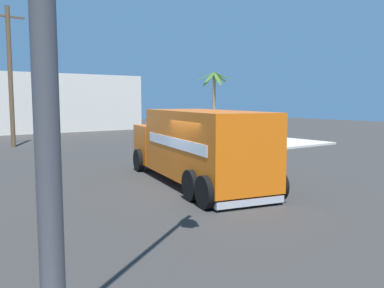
# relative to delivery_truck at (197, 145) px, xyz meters

# --- Properties ---
(ground_plane) EXTENTS (100.00, 100.00, 0.00)m
(ground_plane) POSITION_rel_delivery_truck_xyz_m (-0.77, -1.38, -1.48)
(ground_plane) COLOR #33302D
(sidewalk_corner_far) EXTENTS (10.59, 10.59, 0.14)m
(sidewalk_corner_far) POSITION_rel_delivery_truck_xyz_m (11.25, 10.65, -1.41)
(sidewalk_corner_far) COLOR beige
(sidewalk_corner_far) RESTS_ON ground
(delivery_truck) EXTENTS (4.40, 8.85, 2.81)m
(delivery_truck) POSITION_rel_delivery_truck_xyz_m (0.00, 0.00, 0.00)
(delivery_truck) COLOR orange
(delivery_truck) RESTS_ON ground
(palm_tree_far) EXTENTS (2.89, 2.48, 5.26)m
(palm_tree_far) POSITION_rel_delivery_truck_xyz_m (11.15, 12.80, 2.31)
(palm_tree_far) COLOR #7A6647
(palm_tree_far) RESTS_ON sidewalk_corner_far
(utility_pole) EXTENTS (2.20, 0.30, 9.39)m
(utility_pole) POSITION_rel_delivery_truck_xyz_m (-2.86, 17.19, 3.36)
(utility_pole) COLOR brown
(utility_pole) RESTS_ON ground
(building_backdrop) EXTENTS (20.28, 6.00, 5.79)m
(building_backdrop) POSITION_rel_delivery_truck_xyz_m (2.46, 30.33, 1.42)
(building_backdrop) COLOR beige
(building_backdrop) RESTS_ON ground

